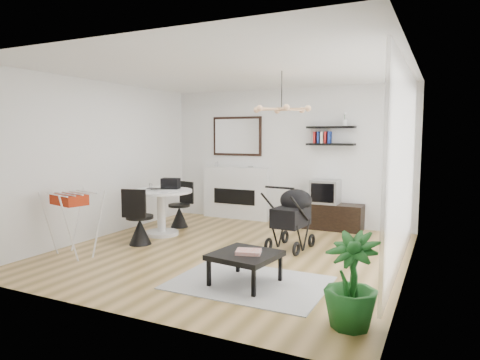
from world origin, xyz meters
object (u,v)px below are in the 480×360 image
at_px(potted_plant, 351,281).
at_px(stroller, 292,220).
at_px(dining_table, 161,205).
at_px(crt_tv, 325,192).
at_px(fireplace, 236,187).
at_px(tv_console, 328,216).
at_px(drying_rack, 74,222).
at_px(coffee_table, 245,256).

bearing_deg(potted_plant, stroller, 119.86).
xyz_separation_m(dining_table, potted_plant, (3.79, -2.28, -0.09)).
bearing_deg(dining_table, crt_tv, 35.42).
bearing_deg(fireplace, stroller, -43.51).
relative_size(fireplace, potted_plant, 2.43).
xyz_separation_m(fireplace, potted_plant, (3.27, -4.21, -0.24)).
bearing_deg(stroller, tv_console, 90.11).
xyz_separation_m(drying_rack, potted_plant, (4.15, -0.63, -0.06)).
bearing_deg(fireplace, dining_table, -105.03).
distance_m(crt_tv, potted_plant, 4.26).
xyz_separation_m(fireplace, stroller, (1.87, -1.77, -0.24)).
distance_m(dining_table, drying_rack, 1.69).
bearing_deg(drying_rack, stroller, 47.73).
bearing_deg(crt_tv, fireplace, 175.23).
relative_size(dining_table, potted_plant, 1.24).
distance_m(crt_tv, coffee_table, 3.44).
bearing_deg(coffee_table, fireplace, 117.93).
distance_m(drying_rack, potted_plant, 4.20).
height_order(dining_table, stroller, stroller).
xyz_separation_m(dining_table, stroller, (2.39, 0.16, -0.09)).
distance_m(tv_console, crt_tv, 0.47).
relative_size(crt_tv, drying_rack, 0.54).
distance_m(stroller, coffee_table, 1.82).
distance_m(tv_console, potted_plant, 4.24).
height_order(fireplace, drying_rack, fireplace).
height_order(tv_console, dining_table, dining_table).
relative_size(drying_rack, potted_plant, 1.07).
bearing_deg(tv_console, drying_rack, -130.31).
relative_size(drying_rack, coffee_table, 1.18).
distance_m(coffee_table, potted_plant, 1.51).
xyz_separation_m(tv_console, coffee_table, (-0.12, -3.43, 0.10)).
bearing_deg(stroller, coffee_table, -83.18).
bearing_deg(tv_console, coffee_table, -92.07).
bearing_deg(coffee_table, stroller, 91.09).
bearing_deg(stroller, fireplace, 142.22).
height_order(fireplace, potted_plant, fireplace).
distance_m(fireplace, coffee_table, 4.07).
bearing_deg(stroller, dining_table, -170.36).
distance_m(tv_console, coffee_table, 3.43).
bearing_deg(dining_table, fireplace, 74.97).
bearing_deg(stroller, crt_tv, 92.04).
bearing_deg(tv_console, fireplace, 175.45).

